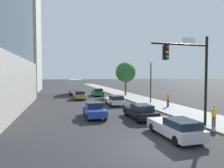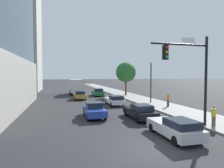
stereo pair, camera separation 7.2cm
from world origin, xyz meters
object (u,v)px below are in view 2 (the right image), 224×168
construction_building (9,16)px  street_tree (126,72)px  pedestrian_orange_shirt (168,100)px  car_silver (175,128)px  street_lamp (151,75)px  car_gold (80,95)px  traffic_light_pole (190,66)px  car_blue (94,110)px  pedestrian_yellow_shirt (214,116)px  box_truck (76,86)px  car_black (140,111)px  car_white (115,100)px  car_green (98,92)px

construction_building → street_tree: bearing=-35.6°
street_tree → pedestrian_orange_shirt: bearing=-88.1°
street_tree → car_silver: (-5.40, -24.99, -4.01)m
street_lamp → car_gold: street_lamp is taller
car_gold → construction_building: bearing=126.4°
pedestrian_orange_shirt → street_lamp: bearing=96.6°
construction_building → street_lamp: (24.82, -28.46, -15.00)m
construction_building → car_gold: bearing=-53.6°
traffic_light_pole → car_gold: (-6.33, 20.26, -4.04)m
street_lamp → car_silver: street_lamp is taller
car_blue → pedestrian_yellow_shirt: bearing=-37.0°
box_truck → street_tree: bearing=-29.0°
street_tree → street_lamp: bearing=-89.8°
construction_building → street_lamp: size_ratio=7.20×
car_blue → car_black: (4.02, -1.77, -0.04)m
traffic_light_pole → car_silver: (-2.31, -1.64, -4.10)m
construction_building → car_silver: 50.37m
construction_building → pedestrian_yellow_shirt: size_ratio=27.57×
box_truck → pedestrian_orange_shirt: box_truck is taller
street_tree → pedestrian_orange_shirt: (0.49, -14.60, -3.65)m
car_gold → car_silver: bearing=-79.6°
pedestrian_orange_shirt → pedestrian_yellow_shirt: size_ratio=1.09×
car_white → box_truck: bearing=104.0°
car_black → car_gold: bearing=103.9°
construction_building → car_gold: 31.70m
street_lamp → car_white: size_ratio=1.38×
car_green → car_black: size_ratio=1.00×
construction_building → car_white: size_ratio=9.95×
car_blue → car_silver: 8.43m
street_tree → pedestrian_orange_shirt: street_tree is taller
street_lamp → box_truck: size_ratio=0.90×
car_black → pedestrian_yellow_shirt: pedestrian_yellow_shirt is taller
pedestrian_yellow_shirt → car_black: bearing=133.5°
traffic_light_pole → box_truck: size_ratio=1.03×
traffic_light_pole → car_green: traffic_light_pole is taller
traffic_light_pole → street_tree: traffic_light_pole is taller
construction_building → street_tree: 33.68m
car_green → car_blue: bearing=-101.9°
car_gold → car_white: bearing=-62.8°
car_green → pedestrian_yellow_shirt: size_ratio=2.89×
street_tree → car_green: (-5.40, 1.44, -3.96)m
traffic_light_pole → street_lamp: bearing=76.0°
car_black → car_silver: size_ratio=1.05×
traffic_light_pole → car_blue: bearing=137.6°
car_gold → car_black: bearing=-76.1°
pedestrian_orange_shirt → car_blue: bearing=-163.3°
car_silver → construction_building: bearing=114.4°
car_blue → pedestrian_orange_shirt: size_ratio=2.38×
car_silver → street_tree: bearing=77.8°
construction_building → car_white: bearing=-55.9°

